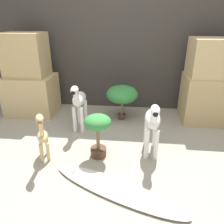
{
  "coord_description": "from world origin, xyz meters",
  "views": [
    {
      "loc": [
        0.26,
        -1.84,
        1.44
      ],
      "look_at": [
        0.0,
        0.58,
        0.37
      ],
      "focal_mm": 35.0,
      "sensor_mm": 36.0,
      "label": 1
    }
  ],
  "objects": [
    {
      "name": "rock_pillar_left",
      "position": [
        -1.34,
        1.26,
        0.55
      ],
      "size": [
        0.74,
        0.55,
        1.22
      ],
      "color": "tan",
      "rests_on": "ground_plane"
    },
    {
      "name": "zebra_left",
      "position": [
        -0.46,
        0.8,
        0.4
      ],
      "size": [
        0.18,
        0.51,
        0.67
      ],
      "color": "white",
      "rests_on": "ground_plane"
    },
    {
      "name": "wall_back",
      "position": [
        0.0,
        1.69,
        1.1
      ],
      "size": [
        6.4,
        0.08,
        2.2
      ],
      "color": "#38332D",
      "rests_on": "ground_plane"
    },
    {
      "name": "zebra_right",
      "position": [
        0.47,
        0.28,
        0.4
      ],
      "size": [
        0.17,
        0.51,
        0.67
      ],
      "color": "white",
      "rests_on": "ground_plane"
    },
    {
      "name": "rock_pillar_right",
      "position": [
        1.34,
        1.26,
        0.57
      ],
      "size": [
        0.74,
        0.55,
        1.18
      ],
      "color": "tan",
      "rests_on": "ground_plane"
    },
    {
      "name": "potted_palm_front",
      "position": [
        -0.11,
        0.17,
        0.35
      ],
      "size": [
        0.29,
        0.29,
        0.5
      ],
      "color": "#513323",
      "rests_on": "ground_plane"
    },
    {
      "name": "giraffe_figurine",
      "position": [
        -0.67,
        0.05,
        0.3
      ],
      "size": [
        0.23,
        0.37,
        0.6
      ],
      "color": "tan",
      "rests_on": "ground_plane"
    },
    {
      "name": "potted_palm_back",
      "position": [
        0.09,
        1.17,
        0.38
      ],
      "size": [
        0.46,
        0.46,
        0.52
      ],
      "color": "#513323",
      "rests_on": "ground_plane"
    },
    {
      "name": "ground_plane",
      "position": [
        0.0,
        0.0,
        0.0
      ],
      "size": [
        14.0,
        14.0,
        0.0
      ],
      "primitive_type": "plane",
      "color": "#9E937F"
    },
    {
      "name": "surfboard",
      "position": [
        0.13,
        -0.34,
        0.02
      ],
      "size": [
        1.32,
        0.76,
        0.09
      ],
      "color": "silver",
      "rests_on": "ground_plane"
    }
  ]
}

